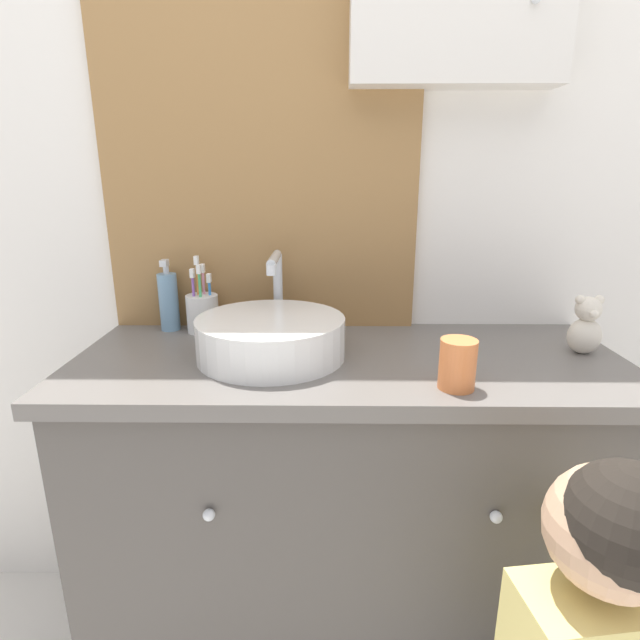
% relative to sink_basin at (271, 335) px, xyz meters
% --- Properties ---
extents(wall_back, '(3.20, 0.18, 2.50)m').
position_rel_sink_basin_xyz_m(wall_back, '(0.18, 0.28, 0.38)').
color(wall_back, silver).
rests_on(wall_back, ground_plane).
extents(vanity_counter, '(1.24, 0.51, 0.85)m').
position_rel_sink_basin_xyz_m(vanity_counter, '(0.17, 0.00, -0.47)').
color(vanity_counter, '#4C4742').
rests_on(vanity_counter, ground_plane).
extents(sink_basin, '(0.33, 0.38, 0.21)m').
position_rel_sink_basin_xyz_m(sink_basin, '(0.00, 0.00, 0.00)').
color(sink_basin, white).
rests_on(sink_basin, vanity_counter).
extents(toothbrush_holder, '(0.08, 0.08, 0.20)m').
position_rel_sink_basin_xyz_m(toothbrush_holder, '(-0.20, 0.18, 0.00)').
color(toothbrush_holder, silver).
rests_on(toothbrush_holder, vanity_counter).
extents(soap_dispenser, '(0.05, 0.05, 0.19)m').
position_rel_sink_basin_xyz_m(soap_dispenser, '(-0.29, 0.20, 0.03)').
color(soap_dispenser, '#6B93B2').
rests_on(soap_dispenser, vanity_counter).
extents(teddy_bear, '(0.08, 0.06, 0.14)m').
position_rel_sink_basin_xyz_m(teddy_bear, '(0.71, 0.03, 0.02)').
color(teddy_bear, beige).
rests_on(teddy_bear, vanity_counter).
extents(drinking_cup, '(0.07, 0.07, 0.10)m').
position_rel_sink_basin_xyz_m(drinking_cup, '(0.37, -0.17, -0.00)').
color(drinking_cup, orange).
rests_on(drinking_cup, vanity_counter).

